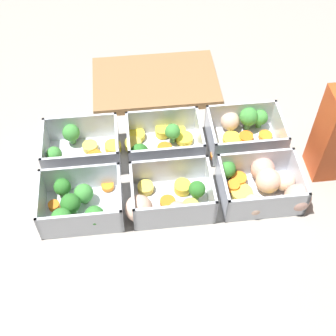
# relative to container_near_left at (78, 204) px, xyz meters

# --- Properties ---
(ground_plane) EXTENTS (4.00, 4.00, 0.00)m
(ground_plane) POSITION_rel_container_near_left_xyz_m (0.17, 0.07, -0.03)
(ground_plane) COLOR gray
(container_near_left) EXTENTS (0.14, 0.12, 0.06)m
(container_near_left) POSITION_rel_container_near_left_xyz_m (0.00, 0.00, 0.00)
(container_near_left) COLOR silver
(container_near_left) RESTS_ON ground_plane
(container_near_center) EXTENTS (0.16, 0.11, 0.06)m
(container_near_center) POSITION_rel_container_near_left_xyz_m (0.16, -0.01, -0.00)
(container_near_center) COLOR silver
(container_near_center) RESTS_ON ground_plane
(container_near_right) EXTENTS (0.16, 0.13, 0.06)m
(container_near_right) POSITION_rel_container_near_left_xyz_m (0.34, 0.00, -0.00)
(container_near_right) COLOR silver
(container_near_right) RESTS_ON ground_plane
(container_far_left) EXTENTS (0.15, 0.11, 0.06)m
(container_far_left) POSITION_rel_container_near_left_xyz_m (0.00, 0.14, -0.00)
(container_far_left) COLOR silver
(container_far_left) RESTS_ON ground_plane
(container_far_center) EXTENTS (0.16, 0.11, 0.06)m
(container_far_center) POSITION_rel_container_near_left_xyz_m (0.16, 0.13, -0.01)
(container_far_center) COLOR silver
(container_far_center) RESTS_ON ground_plane
(container_far_right) EXTENTS (0.15, 0.13, 0.06)m
(container_far_right) POSITION_rel_container_near_left_xyz_m (0.33, 0.14, -0.00)
(container_far_right) COLOR silver
(container_far_right) RESTS_ON ground_plane
(cutting_board) EXTENTS (0.28, 0.18, 0.02)m
(cutting_board) POSITION_rel_container_near_left_xyz_m (0.17, 0.33, -0.02)
(cutting_board) COLOR olive
(cutting_board) RESTS_ON ground_plane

